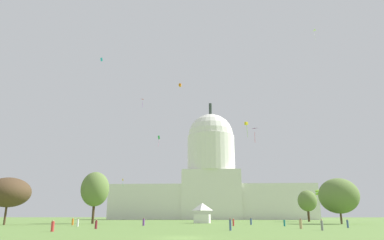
{
  "coord_description": "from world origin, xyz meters",
  "views": [
    {
      "loc": [
        3.27,
        -36.98,
        2.18
      ],
      "look_at": [
        -3.82,
        79.96,
        34.64
      ],
      "focal_mm": 32.3,
      "sensor_mm": 36.0,
      "label": 1
    }
  ],
  "objects_px": {
    "tree_east_mid": "(339,196)",
    "kite_lime_low": "(318,192)",
    "person_red_mid_center": "(233,222)",
    "kite_green_mid": "(159,138)",
    "kite_red_high": "(143,100)",
    "person_tan_back_left": "(301,224)",
    "person_denim_lawn_far_left": "(230,225)",
    "person_red_back_center": "(53,226)",
    "tree_west_mid": "(95,189)",
    "kite_orange_high": "(180,85)",
    "person_maroon_aisle_center": "(96,224)",
    "kite_gold_mid": "(123,181)",
    "tree_east_far": "(307,201)",
    "kite_white_high": "(316,32)",
    "person_denim_mid_left": "(348,224)",
    "person_orange_front_center": "(73,222)",
    "tree_west_near": "(8,192)",
    "kite_yellow_mid": "(246,124)",
    "person_purple_front_left": "(144,222)",
    "person_grey_back_right": "(322,225)",
    "person_white_near_tree_east": "(78,223)",
    "capitol_building": "(211,181)",
    "event_tent": "(202,213)",
    "person_teal_near_tree_west": "(284,223)",
    "kite_violet_mid": "(254,130)"
  },
  "relations": [
    {
      "from": "kite_lime_low",
      "to": "kite_white_high",
      "type": "xyz_separation_m",
      "value": [
        2.94,
        -4.65,
        50.79
      ]
    },
    {
      "from": "tree_west_near",
      "to": "person_tan_back_left",
      "type": "distance_m",
      "value": 68.79
    },
    {
      "from": "tree_east_mid",
      "to": "kite_lime_low",
      "type": "xyz_separation_m",
      "value": [
        -2.37,
        10.28,
        1.59
      ]
    },
    {
      "from": "capitol_building",
      "to": "person_red_back_center",
      "type": "relative_size",
      "value": 71.27
    },
    {
      "from": "person_denim_mid_left",
      "to": "kite_orange_high",
      "type": "bearing_deg",
      "value": -31.69
    },
    {
      "from": "kite_orange_high",
      "to": "tree_east_far",
      "type": "bearing_deg",
      "value": 29.99
    },
    {
      "from": "person_denim_mid_left",
      "to": "person_orange_front_center",
      "type": "xyz_separation_m",
      "value": [
        -57.32,
        14.9,
        0.03
      ]
    },
    {
      "from": "tree_east_far",
      "to": "kite_red_high",
      "type": "xyz_separation_m",
      "value": [
        -65.79,
        15.72,
        45.71
      ]
    },
    {
      "from": "person_white_near_tree_east",
      "to": "kite_yellow_mid",
      "type": "distance_m",
      "value": 43.92
    },
    {
      "from": "person_maroon_aisle_center",
      "to": "kite_lime_low",
      "type": "distance_m",
      "value": 70.15
    },
    {
      "from": "person_denim_lawn_far_left",
      "to": "person_red_back_center",
      "type": "relative_size",
      "value": 1.12
    },
    {
      "from": "tree_west_mid",
      "to": "kite_red_high",
      "type": "relative_size",
      "value": 3.77
    },
    {
      "from": "person_denim_lawn_far_left",
      "to": "kite_orange_high",
      "type": "height_order",
      "value": "kite_orange_high"
    },
    {
      "from": "event_tent",
      "to": "kite_white_high",
      "type": "height_order",
      "value": "kite_white_high"
    },
    {
      "from": "person_denim_lawn_far_left",
      "to": "kite_red_high",
      "type": "xyz_separation_m",
      "value": [
        -33.83,
        93.64,
        52.21
      ]
    },
    {
      "from": "kite_violet_mid",
      "to": "kite_gold_mid",
      "type": "height_order",
      "value": "kite_violet_mid"
    },
    {
      "from": "kite_lime_low",
      "to": "kite_white_high",
      "type": "bearing_deg",
      "value": -179.44
    },
    {
      "from": "person_red_mid_center",
      "to": "person_red_back_center",
      "type": "bearing_deg",
      "value": -108.65
    },
    {
      "from": "person_maroon_aisle_center",
      "to": "person_teal_near_tree_west",
      "type": "height_order",
      "value": "person_maroon_aisle_center"
    },
    {
      "from": "kite_white_high",
      "to": "kite_yellow_mid",
      "type": "xyz_separation_m",
      "value": [
        -25.88,
        -20.36,
        -35.89
      ]
    },
    {
      "from": "person_denim_mid_left",
      "to": "kite_gold_mid",
      "type": "height_order",
      "value": "kite_gold_mid"
    },
    {
      "from": "person_denim_lawn_far_left",
      "to": "person_grey_back_right",
      "type": "xyz_separation_m",
      "value": [
        13.88,
        1.4,
        -0.07
      ]
    },
    {
      "from": "person_orange_front_center",
      "to": "kite_green_mid",
      "type": "distance_m",
      "value": 58.36
    },
    {
      "from": "person_maroon_aisle_center",
      "to": "kite_gold_mid",
      "type": "relative_size",
      "value": 0.43
    },
    {
      "from": "tree_east_mid",
      "to": "person_grey_back_right",
      "type": "relative_size",
      "value": 8.18
    },
    {
      "from": "kite_gold_mid",
      "to": "kite_white_high",
      "type": "bearing_deg",
      "value": -129.12
    },
    {
      "from": "tree_west_near",
      "to": "person_maroon_aisle_center",
      "type": "distance_m",
      "value": 39.14
    },
    {
      "from": "kite_lime_low",
      "to": "person_maroon_aisle_center",
      "type": "bearing_deg",
      "value": 101.02
    },
    {
      "from": "kite_yellow_mid",
      "to": "person_maroon_aisle_center",
      "type": "bearing_deg",
      "value": -0.76
    },
    {
      "from": "person_teal_near_tree_west",
      "to": "person_red_mid_center",
      "type": "distance_m",
      "value": 10.63
    },
    {
      "from": "person_tan_back_left",
      "to": "kite_green_mid",
      "type": "bearing_deg",
      "value": 52.04
    },
    {
      "from": "person_tan_back_left",
      "to": "person_orange_front_center",
      "type": "distance_m",
      "value": 51.74
    },
    {
      "from": "person_denim_lawn_far_left",
      "to": "person_red_mid_center",
      "type": "height_order",
      "value": "person_denim_lawn_far_left"
    },
    {
      "from": "event_tent",
      "to": "person_red_mid_center",
      "type": "xyz_separation_m",
      "value": [
        7.53,
        -27.52,
        -2.17
      ]
    },
    {
      "from": "person_white_near_tree_east",
      "to": "kite_white_high",
      "type": "height_order",
      "value": "kite_white_high"
    },
    {
      "from": "tree_west_mid",
      "to": "person_red_mid_center",
      "type": "xyz_separation_m",
      "value": [
        37.34,
        -18.96,
        -8.54
      ]
    },
    {
      "from": "kite_orange_high",
      "to": "person_denim_mid_left",
      "type": "bearing_deg",
      "value": -42.1
    },
    {
      "from": "person_grey_back_right",
      "to": "tree_west_near",
      "type": "bearing_deg",
      "value": -23.83
    },
    {
      "from": "person_red_mid_center",
      "to": "kite_red_high",
      "type": "bearing_deg",
      "value": 141.82
    },
    {
      "from": "person_denim_lawn_far_left",
      "to": "person_orange_front_center",
      "type": "distance_m",
      "value": 45.09
    },
    {
      "from": "person_teal_near_tree_west",
      "to": "kite_white_high",
      "type": "bearing_deg",
      "value": 62.0
    },
    {
      "from": "kite_lime_low",
      "to": "tree_west_mid",
      "type": "bearing_deg",
      "value": 67.55
    },
    {
      "from": "person_purple_front_left",
      "to": "kite_yellow_mid",
      "type": "height_order",
      "value": "kite_yellow_mid"
    },
    {
      "from": "person_tan_back_left",
      "to": "kite_orange_high",
      "type": "height_order",
      "value": "kite_orange_high"
    },
    {
      "from": "person_red_mid_center",
      "to": "kite_green_mid",
      "type": "distance_m",
      "value": 65.96
    },
    {
      "from": "person_denim_lawn_far_left",
      "to": "person_red_back_center",
      "type": "distance_m",
      "value": 25.58
    },
    {
      "from": "person_tan_back_left",
      "to": "kite_violet_mid",
      "type": "relative_size",
      "value": 0.42
    },
    {
      "from": "person_grey_back_right",
      "to": "person_white_near_tree_east",
      "type": "bearing_deg",
      "value": -20.54
    },
    {
      "from": "person_denim_lawn_far_left",
      "to": "person_denim_mid_left",
      "type": "height_order",
      "value": "person_denim_lawn_far_left"
    },
    {
      "from": "person_maroon_aisle_center",
      "to": "kite_green_mid",
      "type": "bearing_deg",
      "value": 30.58
    }
  ]
}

